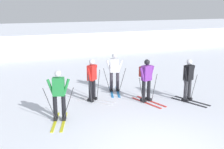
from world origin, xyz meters
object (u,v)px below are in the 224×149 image
object	(u,v)px
skier_red	(92,79)
skier_black	(188,79)
skier_purple	(146,78)
skier_green	(59,94)
skier_white	(114,71)

from	to	relation	value
skier_red	skier_black	size ratio (longest dim) A/B	1.00
skier_black	skier_purple	bearing A→B (deg)	158.05
skier_red	skier_green	world-z (taller)	same
skier_red	skier_green	bearing A→B (deg)	-138.89
skier_black	skier_purple	world-z (taller)	same
skier_red	skier_green	distance (m)	2.18
skier_white	skier_black	size ratio (longest dim) A/B	1.00
skier_red	skier_green	size ratio (longest dim) A/B	1.00
skier_black	skier_red	bearing A→B (deg)	156.92
skier_black	skier_purple	xyz separation A→B (m)	(-1.56, 0.63, 0.04)
skier_purple	skier_black	bearing A→B (deg)	-21.95
skier_red	skier_purple	bearing A→B (deg)	-23.97
skier_green	skier_purple	bearing A→B (deg)	9.00
skier_red	skier_white	world-z (taller)	same
skier_red	skier_green	xyz separation A→B (m)	(-1.64, -1.43, -0.00)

